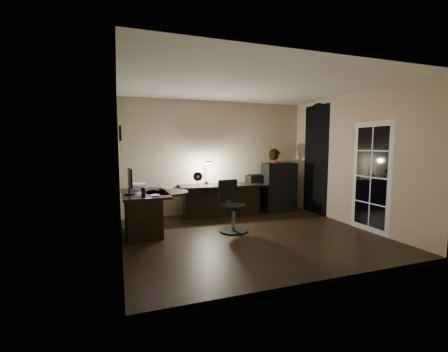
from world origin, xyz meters
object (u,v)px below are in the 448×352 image
object	(u,v)px
monitor	(129,185)
person	(275,180)
desk_right	(222,200)
cabinet	(279,187)
desk_left	(145,213)
office_chair	(233,206)

from	to	relation	value
monitor	person	size ratio (longest dim) A/B	0.32
desk_right	monitor	distance (m)	2.40
person	cabinet	bearing A→B (deg)	177.52
monitor	desk_right	bearing A→B (deg)	22.18
desk_left	office_chair	distance (m)	1.67
desk_left	desk_right	distance (m)	2.01
desk_left	cabinet	bearing A→B (deg)	12.80
desk_left	monitor	world-z (taller)	monitor
desk_right	monitor	world-z (taller)	monitor
desk_left	person	world-z (taller)	person
desk_left	monitor	distance (m)	0.64
person	monitor	bearing A→B (deg)	92.00
cabinet	office_chair	bearing A→B (deg)	-144.90
desk_left	monitor	xyz separation A→B (m)	(-0.28, -0.15, 0.56)
monitor	desk_left	bearing A→B (deg)	25.37
desk_right	cabinet	size ratio (longest dim) A/B	1.62
desk_left	person	xyz separation A→B (m)	(3.29, 0.98, 0.40)
desk_left	desk_right	xyz separation A→B (m)	(1.82, 0.85, -0.02)
desk_right	office_chair	size ratio (longest dim) A/B	2.00
cabinet	person	world-z (taller)	person
desk_left	person	bearing A→B (deg)	15.55
cabinet	person	bearing A→B (deg)	101.45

